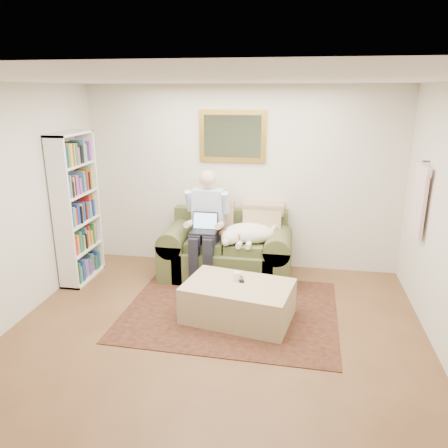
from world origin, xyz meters
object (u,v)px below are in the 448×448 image
(sofa, at_px, (227,255))
(seated_man, at_px, (205,228))
(laptop, at_px, (204,227))
(sleeping_dog, at_px, (249,233))
(coffee_mug, at_px, (237,276))
(ottoman, at_px, (238,301))
(bookshelf, at_px, (76,209))

(sofa, bearing_deg, seated_man, -148.55)
(laptop, height_order, sleeping_dog, laptop)
(sofa, height_order, sleeping_dog, sofa)
(coffee_mug, bearing_deg, sofa, 105.34)
(laptop, bearing_deg, coffee_mug, -56.55)
(laptop, xyz_separation_m, ottoman, (0.59, -0.95, -0.57))
(seated_man, height_order, coffee_mug, seated_man)
(sleeping_dog, bearing_deg, coffee_mug, -91.18)
(sofa, bearing_deg, sleeping_dog, -15.74)
(ottoman, xyz_separation_m, coffee_mug, (-0.03, 0.09, 0.27))
(sleeping_dog, xyz_separation_m, bookshelf, (-2.29, -0.33, 0.32))
(laptop, distance_m, ottoman, 1.25)
(sofa, bearing_deg, laptop, -138.98)
(seated_man, distance_m, ottoman, 1.29)
(coffee_mug, bearing_deg, sleeping_dog, 88.82)
(sofa, height_order, coffee_mug, sofa)
(laptop, height_order, bookshelf, bookshelf)
(ottoman, bearing_deg, sleeping_dog, 90.53)
(sleeping_dog, relative_size, coffee_mug, 7.30)
(sofa, xyz_separation_m, laptop, (-0.27, -0.23, 0.48))
(sofa, relative_size, bookshelf, 0.89)
(ottoman, relative_size, coffee_mug, 11.85)
(ottoman, relative_size, bookshelf, 0.59)
(sofa, xyz_separation_m, seated_man, (-0.27, -0.16, 0.44))
(laptop, distance_m, sleeping_dog, 0.61)
(seated_man, distance_m, sleeping_dog, 0.59)
(bookshelf, bearing_deg, sleeping_dog, 8.17)
(sofa, relative_size, sleeping_dog, 2.43)
(seated_man, bearing_deg, sleeping_dog, 7.13)
(seated_man, distance_m, laptop, 0.08)
(sofa, xyz_separation_m, coffee_mug, (0.30, -1.08, 0.18))
(seated_man, height_order, bookshelf, bookshelf)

